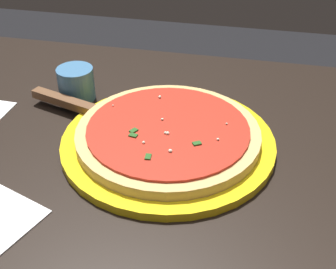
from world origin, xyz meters
name	(u,v)px	position (x,y,z in m)	size (l,w,h in m)	color
restaurant_table	(150,234)	(0.00, 0.00, 0.60)	(0.90, 0.72, 0.76)	black
serving_plate	(168,142)	(0.02, 0.03, 0.77)	(0.32, 0.32, 0.01)	yellow
pizza	(168,133)	(0.02, 0.03, 0.79)	(0.27, 0.27, 0.02)	#DBB26B
pizza_server	(84,109)	(-0.13, 0.08, 0.78)	(0.22, 0.11, 0.01)	silver
cup_small_sauce	(76,84)	(-0.16, 0.14, 0.79)	(0.06, 0.06, 0.06)	teal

